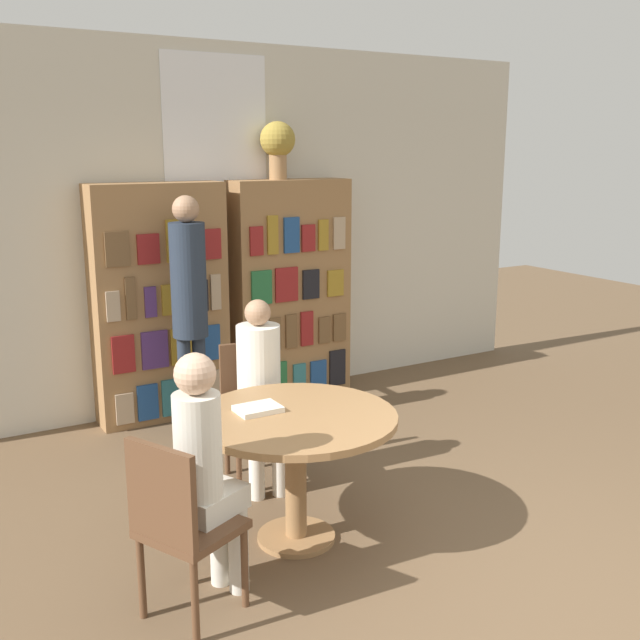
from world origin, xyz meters
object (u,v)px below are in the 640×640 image
Objects in this scene: chair_near_camera at (179,521)px; librarian_standing at (189,294)px; seated_reader_right at (206,465)px; bookshelf_left at (160,304)px; chair_left_side at (254,404)px; seated_reader_left at (261,383)px; flower_vase at (278,144)px; reading_table at (296,438)px; bookshelf_right at (290,290)px.

chair_near_camera is 2.43m from librarian_standing.
seated_reader_right is at bearing 90.00° from chair_near_camera.
seated_reader_right reaches higher than chair_near_camera.
chair_left_side is at bearing -84.23° from bookshelf_left.
seated_reader_left is 1.27m from seated_reader_right.
flower_vase reaches higher than seated_reader_left.
flower_vase is at bearing 0.26° from bookshelf_left.
seated_reader_left is (0.95, 1.09, 0.20)m from chair_near_camera.
bookshelf_left is at bearing -75.30° from seated_reader_left.
reading_table is at bearing -115.54° from flower_vase.
flower_vase is at bearing 26.50° from librarian_standing.
bookshelf_right is 1.24m from librarian_standing.
seated_reader_left is at bearing 90.00° from chair_left_side.
bookshelf_right is 1.25m from flower_vase.
reading_table is (-1.10, -2.30, -1.58)m from flower_vase.
bookshelf_left is at bearing 140.35° from seated_reader_right.
chair_left_side is at bearing 120.38° from seated_reader_right.
bookshelf_right reaches higher than librarian_standing.
flower_vase is 1.57m from librarian_standing.
seated_reader_left is at bearing -87.37° from librarian_standing.
seated_reader_left is at bearing 117.16° from seated_reader_right.
chair_near_camera is at bearing -90.00° from seated_reader_right.
reading_table is at bearing 90.00° from seated_reader_left.
bookshelf_right is 1.70× the size of reading_table.
chair_left_side is at bearing -90.00° from seated_reader_left.
bookshelf_left is 1.49m from chair_left_side.
reading_table is 0.72m from seated_reader_right.
bookshelf_left is at bearing 89.38° from reading_table.
bookshelf_left reaches higher than chair_near_camera.
flower_vase is at bearing 177.43° from bookshelf_right.
flower_vase is 0.38× the size of seated_reader_left.
flower_vase is at bearing 119.30° from chair_near_camera.
bookshelf_left is at bearing -179.74° from flower_vase.
chair_near_camera is at bearing 59.77° from seated_reader_left.
bookshelf_left is 1.65m from flower_vase.
chair_near_camera is at bearing -112.38° from librarian_standing.
bookshelf_right is (1.18, 0.00, 0.00)m from bookshelf_left.
bookshelf_left is 0.53m from librarian_standing.
seated_reader_left is at bearing 79.23° from reading_table.
bookshelf_right is at bearing 24.12° from librarian_standing.
seated_reader_right is (-0.64, -0.30, 0.10)m from reading_table.
librarian_standing reaches higher than seated_reader_right.
chair_near_camera is (-0.81, -0.38, -0.10)m from reading_table.
bookshelf_right is 2.10× the size of chair_near_camera.
chair_near_camera is at bearing 63.00° from chair_left_side.
librarian_standing reaches higher than chair_near_camera.
bookshelf_left is at bearing 137.41° from chair_near_camera.
reading_table is (-0.02, -2.29, -0.33)m from bookshelf_left.
reading_table is 1.86m from librarian_standing.
reading_table is 1.24× the size of chair_near_camera.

